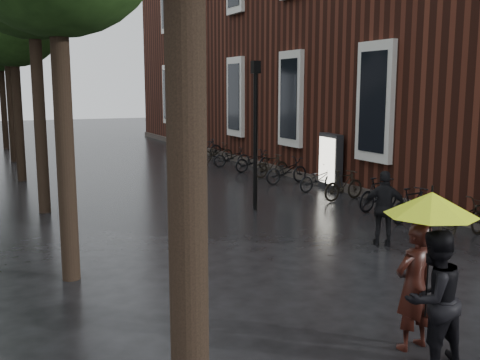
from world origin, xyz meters
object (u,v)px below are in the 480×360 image
person_black (433,299)px  ad_lightbox (330,162)px  pedestrian_walking (385,209)px  lamp_post (255,121)px  parked_bicycles (274,167)px  person_burgundy (414,286)px

person_black → ad_lightbox: bearing=-120.8°
person_black → pedestrian_walking: bearing=-125.9°
person_black → ad_lightbox: (5.84, 10.81, 0.08)m
person_black → lamp_post: size_ratio=0.42×
parked_bicycles → ad_lightbox: ad_lightbox is taller
parked_bicycles → ad_lightbox: bearing=-75.3°
person_black → parked_bicycles: person_black is taller
person_black → ad_lightbox: 12.29m
person_black → parked_bicycles: (5.14, 13.49, -0.41)m
pedestrian_walking → ad_lightbox: (2.85, 6.28, 0.12)m
person_black → parked_bicycles: size_ratio=0.09×
person_burgundy → lamp_post: lamp_post is taller
pedestrian_walking → parked_bicycles: (2.15, 8.96, -0.37)m
parked_bicycles → ad_lightbox: (0.70, -2.68, 0.50)m
lamp_post → person_black: bearing=-103.1°
person_burgundy → person_black: bearing=70.0°
parked_bicycles → pedestrian_walking: bearing=-103.5°
person_black → ad_lightbox: ad_lightbox is taller
ad_lightbox → lamp_post: size_ratio=0.46×
person_black → lamp_post: 9.41m
ad_lightbox → lamp_post: (-3.75, -1.79, 1.57)m
pedestrian_walking → ad_lightbox: size_ratio=0.88×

